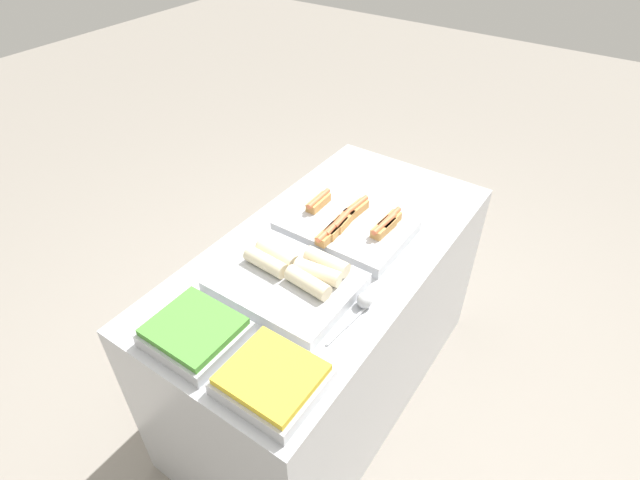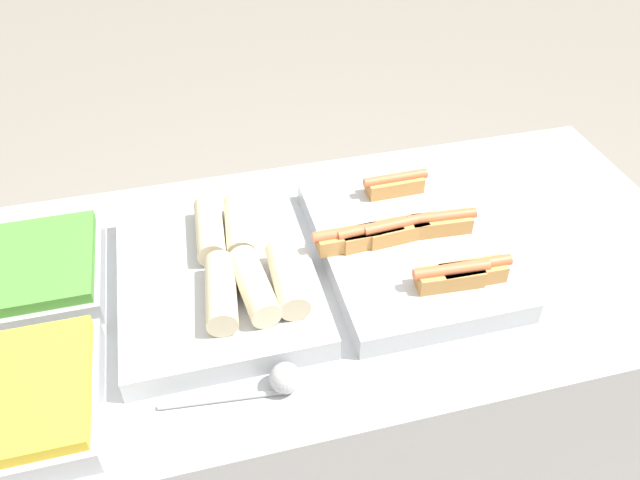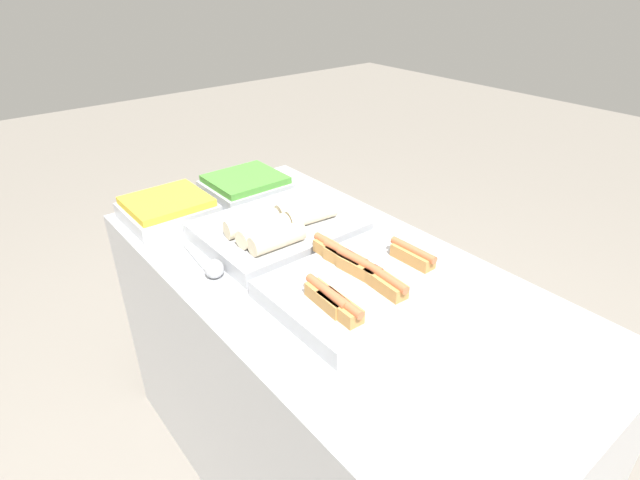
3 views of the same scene
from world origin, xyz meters
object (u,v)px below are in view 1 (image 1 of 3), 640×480
(tray_side_front, at_px, (272,380))
(tray_hotdogs, at_px, (347,225))
(serving_spoon_near, at_px, (363,303))
(tray_wraps, at_px, (289,279))
(tray_side_back, at_px, (195,332))

(tray_side_front, bearing_deg, tray_hotdogs, 15.96)
(tray_hotdogs, distance_m, serving_spoon_near, 0.43)
(tray_side_front, bearing_deg, tray_wraps, 30.55)
(tray_wraps, distance_m, serving_spoon_near, 0.27)
(tray_side_front, relative_size, serving_spoon_near, 1.15)
(tray_wraps, xyz_separation_m, tray_side_front, (-0.36, -0.21, -0.00))
(tray_side_back, bearing_deg, serving_spoon_near, -41.41)
(tray_side_front, xyz_separation_m, tray_side_back, (0.00, 0.31, 0.00))
(tray_wraps, relative_size, tray_side_front, 1.70)
(tray_hotdogs, xyz_separation_m, serving_spoon_near, (-0.33, -0.27, -0.01))
(tray_hotdogs, height_order, tray_wraps, tray_wraps)
(tray_wraps, distance_m, tray_side_back, 0.37)
(serving_spoon_near, bearing_deg, tray_wraps, 101.83)
(tray_side_back, bearing_deg, tray_side_front, -90.00)
(tray_hotdogs, xyz_separation_m, tray_side_back, (-0.75, 0.10, 0.00))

